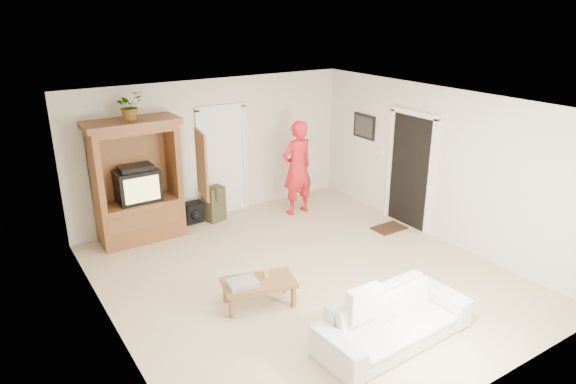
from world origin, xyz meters
The scene contains 19 objects.
floor centered at (0.00, 0.00, 0.00)m, with size 6.00×6.00×0.00m, color tan.
ceiling centered at (0.00, 0.00, 2.60)m, with size 6.00×6.00×0.00m, color white.
wall_back centered at (0.00, 3.00, 1.30)m, with size 5.50×5.50×0.00m, color silver.
wall_front centered at (0.00, -3.00, 1.30)m, with size 5.50×5.50×0.00m, color silver.
wall_left centered at (-2.75, 0.00, 1.30)m, with size 6.00×6.00×0.00m, color silver.
wall_right centered at (2.75, 0.00, 1.30)m, with size 6.00×6.00×0.00m, color silver.
armoire centered at (-1.58, 2.66, 0.91)m, with size 1.82×1.14×2.10m.
door_back centered at (0.15, 2.97, 1.02)m, with size 0.85×0.05×2.04m, color white.
doorway_right centered at (2.73, 0.60, 1.02)m, with size 0.05×0.90×2.04m, color black.
framed_picture centered at (2.73, 1.90, 1.60)m, with size 0.03×0.60×0.48m, color black.
doormat centered at (2.30, 0.60, 0.01)m, with size 0.60×0.40×0.02m, color #382316.
plant centered at (-1.60, 2.63, 2.33)m, with size 0.42×0.36×0.46m, color #4C7238.
man centered at (1.32, 2.16, 0.92)m, with size 0.67×0.44×1.83m, color red.
sofa centered at (0.00, -1.87, 0.29)m, with size 2.01×0.78×0.59m, color silver.
coffee_table centered at (-0.95, -0.29, 0.31)m, with size 1.07×0.76×0.36m.
towel centered at (-1.20, -0.29, 0.40)m, with size 0.38×0.28×0.08m, color #D9484E.
candle centered at (-0.82, -0.25, 0.41)m, with size 0.08×0.08×0.10m, color tan.
backpack_black centered at (-0.59, 2.78, 0.20)m, with size 0.33×0.19×0.41m, color black, non-canonical shape.
backpack_olive centered at (-0.19, 2.69, 0.33)m, with size 0.35×0.26×0.66m, color #47442B, non-canonical shape.
Camera 1 is at (-3.92, -5.57, 3.84)m, focal length 32.00 mm.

